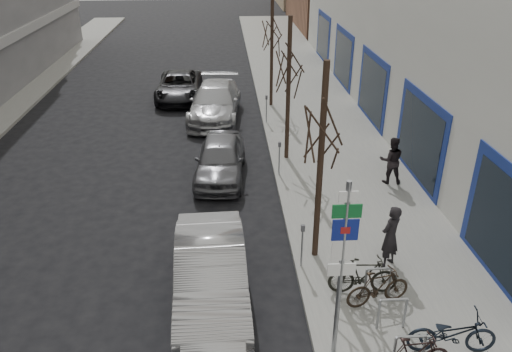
{
  "coord_description": "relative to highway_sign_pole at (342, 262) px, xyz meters",
  "views": [
    {
      "loc": [
        0.25,
        -7.68,
        8.18
      ],
      "look_at": [
        1.06,
        4.71,
        2.0
      ],
      "focal_mm": 35.0,
      "sensor_mm": 36.0,
      "label": 1
    }
  ],
  "objects": [
    {
      "name": "sidewalk_east",
      "position": [
        2.1,
        10.01,
        -2.38
      ],
      "size": [
        5.0,
        70.0,
        0.15
      ],
      "primitive_type": "cube",
      "color": "slate",
      "rests_on": "ground"
    },
    {
      "name": "highway_sign_pole",
      "position": [
        0.0,
        0.0,
        0.0
      ],
      "size": [
        0.55,
        0.1,
        4.2
      ],
      "color": "gray",
      "rests_on": "ground"
    },
    {
      "name": "bike_rack",
      "position": [
        1.4,
        0.61,
        -1.8
      ],
      "size": [
        0.66,
        2.26,
        0.83
      ],
      "color": "gray",
      "rests_on": "sidewalk_east"
    },
    {
      "name": "tree_near",
      "position": [
        0.2,
        3.51,
        1.65
      ],
      "size": [
        1.8,
        1.8,
        5.5
      ],
      "color": "black",
      "rests_on": "ground"
    },
    {
      "name": "tree_mid",
      "position": [
        0.2,
        10.01,
        1.65
      ],
      "size": [
        1.8,
        1.8,
        5.5
      ],
      "color": "black",
      "rests_on": "ground"
    },
    {
      "name": "tree_far",
      "position": [
        0.2,
        16.51,
        1.65
      ],
      "size": [
        1.8,
        1.8,
        5.5
      ],
      "color": "black",
      "rests_on": "ground"
    },
    {
      "name": "meter_front",
      "position": [
        -0.25,
        3.01,
        -1.54
      ],
      "size": [
        0.1,
        0.08,
        1.27
      ],
      "color": "gray",
      "rests_on": "sidewalk_east"
    },
    {
      "name": "meter_mid",
      "position": [
        -0.25,
        8.51,
        -1.54
      ],
      "size": [
        0.1,
        0.08,
        1.27
      ],
      "color": "gray",
      "rests_on": "sidewalk_east"
    },
    {
      "name": "meter_back",
      "position": [
        -0.25,
        14.01,
        -1.54
      ],
      "size": [
        0.1,
        0.08,
        1.27
      ],
      "color": "gray",
      "rests_on": "sidewalk_east"
    },
    {
      "name": "bike_mid_curb",
      "position": [
        2.43,
        -0.14,
        -1.74
      ],
      "size": [
        1.9,
        0.71,
        1.14
      ],
      "primitive_type": "imported",
      "rotation": [
        0.0,
        0.0,
        1.49
      ],
      "color": "black",
      "rests_on": "sidewalk_east"
    },
    {
      "name": "bike_mid_inner",
      "position": [
        1.07,
        1.84,
        -1.79
      ],
      "size": [
        1.74,
        0.61,
        1.04
      ],
      "primitive_type": "imported",
      "rotation": [
        0.0,
        0.0,
        1.51
      ],
      "color": "black",
      "rests_on": "sidewalk_east"
    },
    {
      "name": "bike_far_inner",
      "position": [
        1.32,
        1.41,
        -1.82
      ],
      "size": [
        1.69,
        0.82,
        0.99
      ],
      "primitive_type": "imported",
      "rotation": [
        0.0,
        0.0,
        1.79
      ],
      "color": "black",
      "rests_on": "sidewalk_east"
    },
    {
      "name": "parked_car_front",
      "position": [
        -2.6,
        1.97,
        -1.67
      ],
      "size": [
        1.85,
        4.85,
        1.58
      ],
      "primitive_type": "imported",
      "rotation": [
        0.0,
        0.0,
        0.04
      ],
      "color": "#99999E",
      "rests_on": "ground"
    },
    {
      "name": "parked_car_mid",
      "position": [
        -2.37,
        8.78,
        -1.74
      ],
      "size": [
        2.04,
        4.35,
        1.44
      ],
      "primitive_type": "imported",
      "rotation": [
        0.0,
        0.0,
        -0.08
      ],
      "color": "#535359",
      "rests_on": "ground"
    },
    {
      "name": "parked_car_back",
      "position": [
        -2.6,
        15.11,
        -1.66
      ],
      "size": [
        2.75,
        5.72,
        1.61
      ],
      "primitive_type": "imported",
      "rotation": [
        0.0,
        0.0,
        -0.09
      ],
      "color": "#999A9E",
      "rests_on": "ground"
    },
    {
      "name": "lane_car",
      "position": [
        -4.53,
        18.35,
        -1.78
      ],
      "size": [
        2.34,
        4.92,
        1.36
      ],
      "primitive_type": "imported",
      "rotation": [
        0.0,
        0.0,
        -0.02
      ],
      "color": "black",
      "rests_on": "ground"
    },
    {
      "name": "pedestrian_near",
      "position": [
        2.03,
        2.94,
        -1.43
      ],
      "size": [
        0.76,
        0.72,
        1.75
      ],
      "primitive_type": "imported",
      "rotation": [
        0.0,
        0.0,
        3.78
      ],
      "color": "black",
      "rests_on": "sidewalk_east"
    },
    {
      "name": "pedestrian_far",
      "position": [
        3.55,
        7.66,
        -1.45
      ],
      "size": [
        0.68,
        0.5,
        1.71
      ],
      "primitive_type": "imported",
      "rotation": [
        0.0,
        0.0,
        3.01
      ],
      "color": "black",
      "rests_on": "sidewalk_east"
    }
  ]
}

